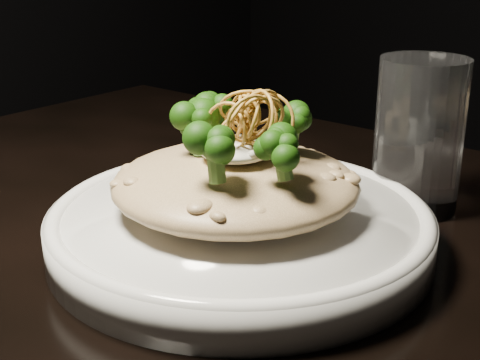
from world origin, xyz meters
The scene contains 6 objects.
plate centered at (-0.05, 0.04, 0.77)m, with size 0.29×0.29×0.03m, color silver.
risotto centered at (-0.06, 0.04, 0.80)m, with size 0.19×0.19×0.04m, color brown.
broccoli centered at (-0.05, 0.04, 0.85)m, with size 0.13×0.13×0.05m, color black, non-canonical shape.
cheese centered at (-0.06, 0.04, 0.83)m, with size 0.06×0.06×0.02m, color white.
shallots centered at (-0.05, 0.05, 0.86)m, with size 0.06×0.06×0.04m, color brown, non-canonical shape.
drinking_glass centered at (0.01, 0.20, 0.82)m, with size 0.07×0.07×0.13m, color white.
Camera 1 is at (0.24, -0.32, 0.98)m, focal length 50.00 mm.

